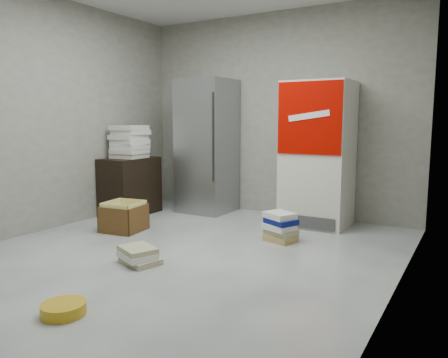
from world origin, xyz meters
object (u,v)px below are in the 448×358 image
at_px(phonebook_stack_main, 280,227).
at_px(cardboard_box, 124,219).
at_px(coke_cooler, 318,154).
at_px(wood_shelf, 130,186).
at_px(steel_fridge, 207,146).

bearing_deg(phonebook_stack_main, cardboard_box, -139.13).
xyz_separation_m(coke_cooler, wood_shelf, (-2.48, -0.72, -0.50)).
bearing_deg(cardboard_box, steel_fridge, 73.17).
xyz_separation_m(wood_shelf, cardboard_box, (0.59, -0.76, -0.25)).
height_order(steel_fridge, phonebook_stack_main, steel_fridge).
bearing_deg(steel_fridge, wood_shelf, -138.69).
bearing_deg(phonebook_stack_main, steel_fridge, 172.85).
relative_size(steel_fridge, coke_cooler, 1.06).
bearing_deg(wood_shelf, phonebook_stack_main, -5.49).
bearing_deg(coke_cooler, steel_fridge, 179.82).
bearing_deg(steel_fridge, coke_cooler, -0.18).
xyz_separation_m(phonebook_stack_main, cardboard_box, (-1.80, -0.53, -0.01)).
bearing_deg(steel_fridge, phonebook_stack_main, -31.56).
bearing_deg(wood_shelf, coke_cooler, 16.28).
distance_m(coke_cooler, cardboard_box, 2.52).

